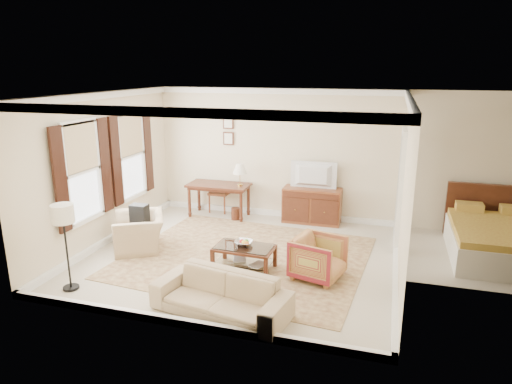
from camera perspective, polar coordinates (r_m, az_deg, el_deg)
The scene contains 21 objects.
room_shell at distance 7.79m, azimuth -2.07°, elevation 8.96°, with size 5.51×5.01×2.91m.
annex_bedroom at distance 9.22m, azimuth 28.32°, elevation -5.54°, with size 3.00×2.70×2.90m.
window_front at distance 8.60m, azimuth -20.89°, elevation 2.34°, with size 0.12×1.56×1.80m, color #CCB284, non-canonical shape.
window_rear at distance 9.89m, azimuth -15.33°, elevation 4.40°, with size 0.12×1.56×1.80m, color #CCB284, non-canonical shape.
doorway at distance 9.12m, azimuth 17.54°, elevation 0.27°, with size 0.10×1.12×2.25m, color white, non-canonical shape.
rug at distance 8.38m, azimuth -1.31°, elevation -8.09°, with size 4.19×3.59×0.01m, color brown.
writing_desk at distance 10.43m, azimuth -4.67°, elevation 0.42°, with size 1.40×0.70×0.77m.
desk_chair at distance 10.82m, azimuth -4.58°, elevation 0.26°, with size 0.45×0.45×1.05m, color brown, non-canonical shape.
desk_lamp at distance 10.17m, azimuth -2.02°, elevation 2.17°, with size 0.32×0.32×0.50m, color silver, non-canonical shape.
framed_prints at distance 10.53m, azimuth -3.48°, elevation 7.72°, with size 0.25×0.04×0.68m, color #4B2215, non-canonical shape.
sideboard at distance 10.13m, azimuth 7.01°, elevation -1.68°, with size 1.27×0.49×0.78m, color brown.
tv at distance 9.89m, azimuth 7.15°, elevation 3.11°, with size 0.96×0.55×0.13m, color black.
coffee_table at distance 7.78m, azimuth -1.49°, elevation -7.46°, with size 1.02×0.63×0.43m.
fruit_bowl at distance 7.77m, azimuth -1.55°, elevation -6.27°, with size 0.42×0.42×0.10m, color silver.
book_a at distance 7.91m, azimuth -2.85°, elevation -8.30°, with size 0.28×0.04×0.38m, color brown.
book_b at distance 7.74m, azimuth -0.36°, elevation -8.87°, with size 0.28×0.03×0.38m, color brown.
striped_armchair at distance 7.51m, azimuth 7.80°, elevation -7.93°, with size 0.75×0.70×0.77m, color maroon.
club_armchair at distance 8.87m, azimuth -14.42°, elevation -4.16°, with size 1.03×0.67×0.90m, color tan.
backpack at distance 8.87m, azimuth -14.37°, elevation -2.49°, with size 0.32×0.22×0.40m, color black.
sofa at distance 6.47m, azimuth -4.43°, elevation -11.95°, with size 1.94×0.57×0.76m, color tan.
floor_lamp at distance 7.40m, azimuth -22.96°, elevation -3.25°, with size 0.34×0.34×1.37m.
Camera 1 is at (2.48, -7.33, 3.35)m, focal length 32.00 mm.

